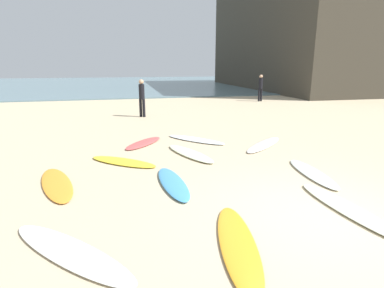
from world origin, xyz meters
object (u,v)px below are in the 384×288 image
(surfboard_0, at_px, (264,144))
(surfboard_2, at_px, (348,209))
(surfboard_3, at_px, (173,183))
(surfboard_10, at_px, (312,173))
(beachgoer_mid, at_px, (142,96))
(surfboard_7, at_px, (144,143))
(surfboard_1, at_px, (238,244))
(surfboard_8, at_px, (70,252))
(surfboard_6, at_px, (123,162))
(surfboard_5, at_px, (196,140))
(beachgoer_near, at_px, (261,86))
(surfboard_9, at_px, (57,184))
(surfboard_4, at_px, (190,153))

(surfboard_0, height_order, surfboard_2, surfboard_2)
(surfboard_3, distance_m, surfboard_10, 3.37)
(surfboard_3, bearing_deg, beachgoer_mid, -93.99)
(surfboard_3, bearing_deg, surfboard_2, 141.99)
(surfboard_7, relative_size, beachgoer_mid, 1.03)
(surfboard_1, bearing_deg, surfboard_8, 3.49)
(surfboard_6, distance_m, surfboard_10, 4.82)
(surfboard_5, xyz_separation_m, surfboard_10, (1.85, -3.97, -0.00))
(surfboard_1, height_order, beachgoer_near, beachgoer_near)
(surfboard_9, bearing_deg, surfboard_4, -170.72)
(surfboard_4, bearing_deg, surfboard_10, 117.48)
(surfboard_4, distance_m, beachgoer_mid, 7.25)
(surfboard_3, height_order, surfboard_10, surfboard_3)
(surfboard_1, bearing_deg, surfboard_5, -86.49)
(surfboard_8, bearing_deg, surfboard_2, 139.99)
(surfboard_6, relative_size, surfboard_9, 0.89)
(surfboard_8, bearing_deg, surfboard_3, -172.68)
(surfboard_0, xyz_separation_m, surfboard_3, (-3.51, -2.61, 0.01))
(surfboard_4, height_order, surfboard_9, surfboard_4)
(surfboard_6, relative_size, beachgoer_mid, 1.11)
(beachgoer_near, bearing_deg, surfboard_5, 42.54)
(surfboard_0, xyz_separation_m, surfboard_8, (-5.37, -4.78, -0.00))
(surfboard_5, height_order, surfboard_9, surfboard_5)
(surfboard_7, relative_size, surfboard_10, 0.89)
(surfboard_3, bearing_deg, surfboard_5, -114.50)
(surfboard_9, bearing_deg, surfboard_3, 150.82)
(surfboard_4, height_order, beachgoer_near, beachgoer_near)
(surfboard_1, distance_m, surfboard_8, 2.38)
(surfboard_3, height_order, beachgoer_mid, beachgoer_mid)
(surfboard_3, distance_m, beachgoer_mid, 9.37)
(surfboard_1, distance_m, surfboard_7, 6.37)
(surfboard_7, bearing_deg, surfboard_10, -9.63)
(surfboard_1, xyz_separation_m, surfboard_9, (-2.95, 3.15, -0.00))
(surfboard_2, distance_m, surfboard_8, 4.71)
(surfboard_10, relative_size, beachgoer_mid, 1.16)
(surfboard_4, height_order, surfboard_5, surfboard_4)
(surfboard_0, height_order, surfboard_1, surfboard_0)
(surfboard_7, bearing_deg, beachgoer_mid, 122.74)
(surfboard_2, distance_m, beachgoer_near, 17.29)
(surfboard_4, relative_size, surfboard_10, 1.05)
(surfboard_2, height_order, surfboard_3, surfboard_3)
(surfboard_10, bearing_deg, surfboard_1, -133.69)
(surfboard_2, bearing_deg, surfboard_1, -169.93)
(surfboard_2, xyz_separation_m, surfboard_3, (-2.84, 2.00, 0.00))
(surfboard_0, distance_m, surfboard_5, 2.32)
(surfboard_3, height_order, beachgoer_near, beachgoer_near)
(surfboard_2, bearing_deg, surfboard_8, 178.98)
(surfboard_1, bearing_deg, beachgoer_near, -104.28)
(surfboard_2, height_order, surfboard_5, same)
(surfboard_10, bearing_deg, beachgoer_near, 75.28)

